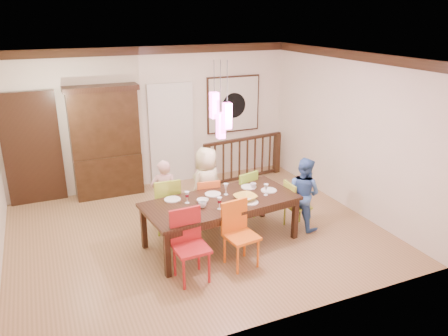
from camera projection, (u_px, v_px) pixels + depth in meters
name	position (u px, v px, depth m)	size (l,w,h in m)	color
floor	(197.00, 232.00, 7.42)	(6.00, 6.00, 0.00)	#957048
ceiling	(193.00, 57.00, 6.44)	(6.00, 6.00, 0.00)	white
wall_back	(154.00, 118.00, 9.09)	(6.00, 6.00, 0.00)	beige
wall_right	(348.00, 132.00, 8.06)	(5.00, 5.00, 0.00)	beige
crown_molding	(193.00, 63.00, 6.47)	(6.00, 5.00, 0.16)	black
panel_door	(33.00, 151.00, 8.28)	(1.04, 0.07, 2.24)	black
white_doorway	(172.00, 135.00, 9.32)	(0.97, 0.05, 2.22)	silver
painting	(233.00, 104.00, 9.68)	(1.25, 0.06, 1.25)	black
pendant_cluster	(221.00, 115.00, 6.38)	(0.27, 0.21, 1.14)	#FF4CC2
dining_table	(221.00, 204.00, 6.87)	(2.52, 1.36, 0.75)	black
chair_far_left	(166.00, 200.00, 7.32)	(0.46, 0.46, 0.97)	#ACCA38
chair_far_mid	(206.00, 198.00, 7.55)	(0.43, 0.43, 0.87)	orange
chair_far_right	(241.00, 191.00, 7.79)	(0.51, 0.51, 0.91)	#8CC131
chair_near_left	(191.00, 243.00, 5.93)	(0.47, 0.47, 1.00)	#AF1D1F
chair_near_mid	(242.00, 231.00, 6.28)	(0.49, 0.49, 0.97)	orange
chair_end_right	(298.00, 202.00, 7.44)	(0.40, 0.40, 0.84)	#A6B436
china_hutch	(106.00, 142.00, 8.63)	(1.40, 0.46, 2.22)	black
balustrade	(243.00, 158.00, 9.62)	(1.97, 0.32, 0.96)	black
person_far_left	(164.00, 194.00, 7.40)	(0.45, 0.29, 1.22)	#FABEC1
person_far_mid	(207.00, 186.00, 7.58)	(0.67, 0.44, 1.37)	beige
person_end_right	(303.00, 193.00, 7.40)	(0.61, 0.48, 1.26)	#416CB8
serving_bowl	(245.00, 198.00, 6.82)	(0.34, 0.34, 0.08)	gold
small_bowl	(203.00, 201.00, 6.74)	(0.18, 0.18, 0.06)	white
cup_left	(202.00, 205.00, 6.56)	(0.12, 0.12, 0.10)	silver
cup_right	(253.00, 186.00, 7.27)	(0.10, 0.10, 0.09)	silver
plate_far_left	(172.00, 199.00, 6.85)	(0.26, 0.26, 0.01)	white
plate_far_mid	(213.00, 194.00, 7.05)	(0.26, 0.26, 0.01)	white
plate_far_right	(249.00, 187.00, 7.34)	(0.26, 0.26, 0.01)	white
plate_near_left	(187.00, 216.00, 6.30)	(0.26, 0.26, 0.01)	white
plate_near_mid	(250.00, 202.00, 6.75)	(0.26, 0.26, 0.01)	white
plate_end_right	(269.00, 190.00, 7.19)	(0.26, 0.26, 0.01)	white
wine_glass_a	(187.00, 197.00, 6.70)	(0.08, 0.08, 0.19)	#590C19
wine_glass_b	(226.00, 189.00, 7.02)	(0.08, 0.08, 0.19)	silver
wine_glass_c	(219.00, 203.00, 6.50)	(0.08, 0.08, 0.19)	#590C19
wine_glass_d	(266.00, 190.00, 6.99)	(0.08, 0.08, 0.19)	silver
napkin	(232.00, 209.00, 6.50)	(0.18, 0.14, 0.01)	#D83359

